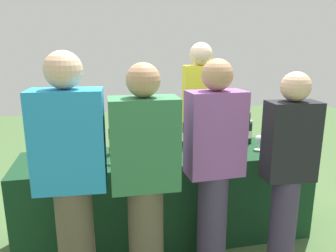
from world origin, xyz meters
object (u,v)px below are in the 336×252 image
at_px(wine_bottle_6, 248,132).
at_px(wine_glass_2, 154,146).
at_px(wine_bottle_1, 98,144).
at_px(wine_bottle_5, 217,135).
at_px(ice_bucket, 55,147).
at_px(wine_bottle_4, 186,135).
at_px(wine_glass_0, 67,153).
at_px(wine_glass_3, 189,147).
at_px(wine_bottle_2, 113,141).
at_px(wine_glass_4, 259,139).
at_px(guest_2, 214,164).
at_px(wine_bottle_3, 131,141).
at_px(wine_glass_1, 113,154).
at_px(guest_3, 288,169).
at_px(server_pouring, 199,116).
at_px(menu_board, 230,157).
at_px(guest_1, 145,178).
at_px(guest_0, 71,177).
at_px(wine_bottle_0, 78,144).

bearing_deg(wine_bottle_6, wine_glass_2, -166.86).
relative_size(wine_bottle_1, wine_bottle_6, 1.00).
xyz_separation_m(wine_bottle_5, ice_bucket, (-1.43, 0.01, -0.02)).
height_order(wine_bottle_4, wine_bottle_6, wine_bottle_4).
height_order(wine_bottle_6, wine_glass_0, wine_bottle_6).
xyz_separation_m(wine_glass_2, wine_glass_3, (0.29, -0.06, -0.01)).
bearing_deg(wine_bottle_5, wine_bottle_2, 179.89).
bearing_deg(wine_glass_4, guest_2, -141.95).
height_order(wine_bottle_3, wine_glass_3, wine_bottle_3).
bearing_deg(wine_bottle_1, wine_bottle_2, 14.24).
bearing_deg(guest_2, wine_bottle_6, 46.45).
height_order(wine_glass_1, guest_3, guest_3).
bearing_deg(guest_3, wine_glass_3, 145.21).
distance_m(wine_glass_3, guest_3, 0.79).
distance_m(wine_bottle_6, guest_3, 0.79).
height_order(wine_glass_4, guest_2, guest_2).
height_order(wine_bottle_5, ice_bucket, wine_bottle_5).
height_order(wine_glass_1, server_pouring, server_pouring).
relative_size(guest_2, menu_board, 1.94).
bearing_deg(wine_glass_0, wine_glass_2, 4.26).
bearing_deg(guest_1, ice_bucket, 132.27).
xyz_separation_m(wine_glass_3, guest_0, (-0.91, -0.49, 0.02)).
xyz_separation_m(ice_bucket, guest_1, (0.64, -0.75, -0.03)).
relative_size(wine_bottle_0, wine_glass_1, 2.68).
xyz_separation_m(wine_glass_0, wine_glass_3, (0.97, -0.01, -0.02)).
xyz_separation_m(server_pouring, guest_3, (0.27, -1.26, -0.14)).
relative_size(wine_bottle_6, guest_3, 0.20).
bearing_deg(wine_bottle_1, wine_bottle_3, 0.59).
relative_size(wine_bottle_2, wine_bottle_6, 1.00).
height_order(wine_bottle_1, guest_2, guest_2).
xyz_separation_m(wine_glass_4, ice_bucket, (-1.76, 0.19, -0.01)).
distance_m(ice_bucket, guest_3, 1.85).
distance_m(wine_bottle_1, wine_glass_4, 1.42).
height_order(wine_bottle_2, wine_glass_2, wine_bottle_2).
relative_size(wine_bottle_6, menu_board, 0.37).
bearing_deg(wine_glass_4, wine_bottle_6, 90.21).
distance_m(wine_bottle_6, wine_glass_2, 0.98).
xyz_separation_m(wine_bottle_0, server_pouring, (1.24, 0.56, 0.06)).
relative_size(wine_glass_2, guest_1, 0.09).
xyz_separation_m(guest_3, menu_board, (0.18, 1.44, -0.42)).
relative_size(wine_bottle_1, menu_board, 0.37).
height_order(wine_bottle_2, wine_glass_4, wine_bottle_2).
distance_m(wine_bottle_3, wine_glass_1, 0.28).
bearing_deg(guest_1, guest_0, -179.67).
distance_m(wine_glass_1, wine_glass_2, 0.34).
bearing_deg(wine_bottle_0, wine_glass_4, -4.66).
bearing_deg(wine_glass_4, server_pouring, 115.97).
xyz_separation_m(wine_bottle_6, guest_1, (-1.11, -0.78, -0.04)).
bearing_deg(wine_glass_4, wine_bottle_5, 151.35).
distance_m(wine_glass_1, guest_1, 0.52).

